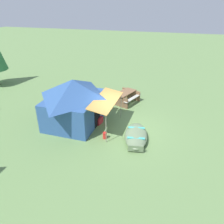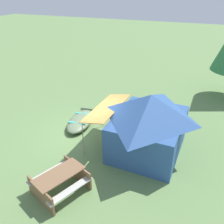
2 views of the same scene
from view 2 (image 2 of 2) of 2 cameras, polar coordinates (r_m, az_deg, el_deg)
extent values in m
plane|color=#64864D|center=(11.65, -5.49, -5.45)|extent=(80.00, 80.00, 0.00)
ellipsoid|color=#677C59|center=(12.43, -7.40, -2.09)|extent=(2.56, 1.50, 0.42)
ellipsoid|color=#242B1F|center=(12.42, -7.41, -1.96)|extent=(2.35, 1.33, 0.15)
cube|color=#40AEA4|center=(11.96, -8.22, -2.51)|extent=(0.27, 0.87, 0.04)
cube|color=#40AEA4|center=(12.75, -6.72, -0.37)|extent=(0.27, 0.87, 0.04)
cube|color=#677C59|center=(13.34, -5.80, 0.31)|extent=(0.19, 0.73, 0.32)
cube|color=#2F5591|center=(10.34, 8.46, -5.08)|extent=(3.38, 2.78, 1.61)
pyramid|color=#2F5591|center=(9.70, 8.98, 1.36)|extent=(3.65, 3.00, 0.98)
cube|color=black|center=(10.76, 1.52, -4.12)|extent=(0.76, 0.05, 1.29)
cube|color=#C98F43|center=(10.46, -1.12, 1.09)|extent=(3.00, 1.17, 0.22)
cylinder|color=gray|center=(10.05, -6.81, -6.28)|extent=(0.04, 0.04, 1.53)
cylinder|color=gray|center=(12.16, -0.29, 0.41)|extent=(0.04, 0.04, 1.53)
cube|color=brown|center=(8.57, -12.34, -14.12)|extent=(1.88, 1.37, 0.04)
cube|color=beige|center=(8.37, -9.66, -17.56)|extent=(1.68, 0.89, 0.04)
cube|color=beige|center=(9.15, -14.40, -13.43)|extent=(1.68, 0.89, 0.04)
cube|color=brown|center=(8.58, -16.40, -18.18)|extent=(0.61, 1.39, 0.72)
cube|color=brown|center=(9.13, -8.11, -13.77)|extent=(0.61, 1.39, 0.72)
cube|color=red|center=(10.79, 1.16, -7.09)|extent=(0.57, 0.48, 0.38)
cylinder|color=red|center=(12.14, -0.12, -2.85)|extent=(0.22, 0.22, 0.35)
camera|label=1|loc=(19.85, 2.26, 28.05)|focal=35.24mm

